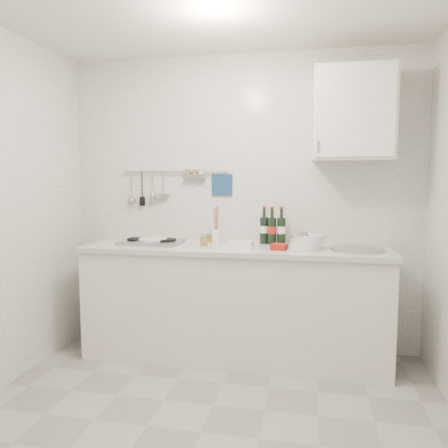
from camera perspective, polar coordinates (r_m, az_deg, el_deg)
name	(u,v)px	position (r m, az deg, el deg)	size (l,w,h in m)	color
floor	(201,432)	(2.79, -2.99, -25.52)	(3.00, 3.00, 0.00)	slate
back_wall	(240,203)	(3.76, 2.16, 2.73)	(3.00, 0.02, 2.50)	silver
counter	(235,305)	(3.61, 1.45, -10.58)	(2.44, 0.64, 0.96)	silver
wall_rail	(173,183)	(3.87, -6.70, 5.38)	(0.98, 0.09, 0.34)	#93969B
wall_cabinet	(353,114)	(3.58, 16.52, 13.57)	(0.60, 0.38, 0.70)	silver
plate_stack_hob	(152,241)	(3.66, -9.44, -2.23)	(0.26, 0.26, 0.05)	#5462BF
plate_stack_sink	(307,242)	(3.41, 10.76, -2.34)	(0.29, 0.28, 0.12)	white
wine_bottles	(272,226)	(3.62, 6.34, -0.20)	(0.22, 0.11, 0.31)	black
butter_dish	(241,244)	(3.41, 2.21, -2.69)	(0.19, 0.10, 0.06)	white
strawberry_punnet	(279,247)	(3.35, 7.20, -2.97)	(0.11, 0.11, 0.05)	#AA1A12
utensil_crock	(216,234)	(3.66, -1.03, -1.37)	(0.08, 0.08, 0.32)	white
jar_a	(209,237)	(3.77, -1.91, -1.75)	(0.06, 0.06, 0.07)	olive
jar_b	(295,240)	(3.62, 9.27, -2.12)	(0.06, 0.06, 0.07)	olive
jar_c	(296,241)	(3.53, 9.36, -2.21)	(0.07, 0.07, 0.09)	olive
jar_d	(204,240)	(3.52, -2.66, -2.16)	(0.06, 0.06, 0.09)	olive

